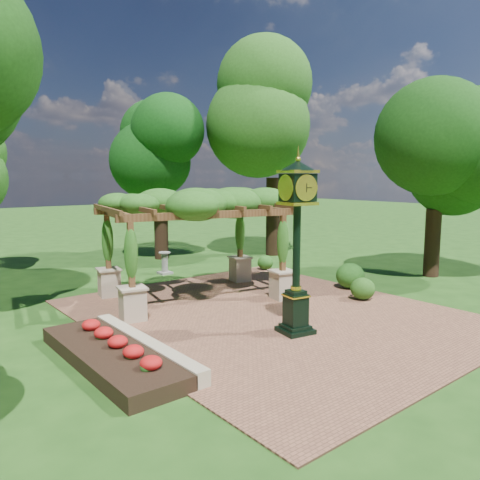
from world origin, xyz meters
TOP-DOWN VIEW (x-y plane):
  - ground at (0.00, 0.00)m, footprint 120.00×120.00m
  - brick_plaza at (0.00, 1.00)m, footprint 10.00×12.00m
  - border_wall at (-4.60, 0.50)m, footprint 0.35×5.00m
  - flower_bed at (-5.50, 0.50)m, footprint 1.50×5.00m
  - pedestal_clock at (-0.69, -0.76)m, footprint 1.09×1.09m
  - pergola at (-0.73, 4.14)m, footprint 6.77×4.97m
  - sundial at (0.57, 8.48)m, footprint 0.55×0.55m
  - shrub_front at (3.64, 0.21)m, footprint 0.93×0.93m
  - shrub_mid at (4.64, 1.52)m, footprint 1.35×1.35m
  - shrub_back at (4.57, 6.26)m, footprint 0.81×0.81m
  - tree_north at (2.44, 12.02)m, footprint 3.94×3.94m
  - tree_east_far at (7.79, 9.20)m, footprint 5.32×5.32m
  - tree_east_near at (9.30, 0.80)m, footprint 4.51×4.51m

SIDE VIEW (x-z plane):
  - ground at x=0.00m, z-range 0.00..0.00m
  - brick_plaza at x=0.00m, z-range 0.00..0.04m
  - flower_bed at x=-5.50m, z-range 0.00..0.36m
  - border_wall at x=-4.60m, z-range 0.00..0.40m
  - shrub_back at x=4.57m, z-range 0.04..0.69m
  - shrub_front at x=3.64m, z-range 0.04..0.80m
  - sundial at x=0.57m, z-range -0.06..0.92m
  - shrub_mid at x=4.64m, z-range 0.04..1.01m
  - pedestal_clock at x=-0.69m, z-range 0.47..5.23m
  - pergola at x=-0.73m, z-range 1.24..5.10m
  - tree_east_near at x=9.30m, z-range 1.41..8.91m
  - tree_north at x=2.44m, z-range 1.56..10.05m
  - tree_east_far at x=7.79m, z-range 2.04..12.93m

